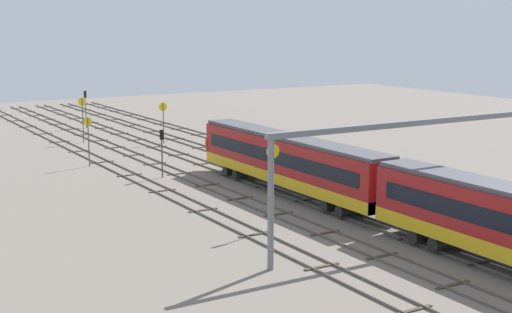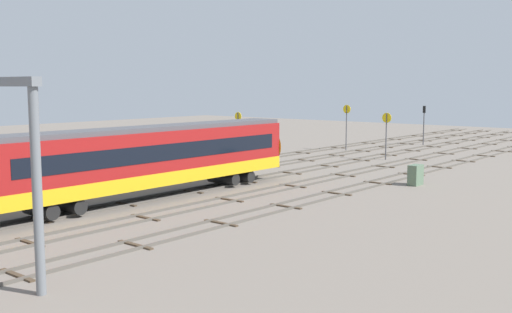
{
  "view_description": "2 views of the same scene",
  "coord_description": "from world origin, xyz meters",
  "px_view_note": "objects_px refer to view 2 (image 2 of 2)",
  "views": [
    {
      "loc": [
        -55.36,
        32.65,
        13.9
      ],
      "look_at": [
        1.87,
        -1.83,
        1.73
      ],
      "focal_mm": 50.73,
      "sensor_mm": 36.0,
      "label": 1
    },
    {
      "loc": [
        -32.98,
        -31.01,
        7.62
      ],
      "look_at": [
        2.13,
        -1.86,
        2.26
      ],
      "focal_mm": 42.05,
      "sensor_mm": 36.0,
      "label": 2
    }
  ],
  "objects_px": {
    "speed_sign_distant_end": "(386,128)",
    "relay_cabinet": "(416,175)",
    "speed_sign_far_trackside": "(347,120)",
    "speed_sign_mid_trackside": "(238,129)",
    "signal_light_trackside_departure": "(207,139)",
    "signal_light_trackside_approach": "(424,120)"
  },
  "relations": [
    {
      "from": "speed_sign_distant_end",
      "to": "signal_light_trackside_approach",
      "type": "distance_m",
      "value": 17.97
    },
    {
      "from": "relay_cabinet",
      "to": "speed_sign_distant_end",
      "type": "bearing_deg",
      "value": 35.52
    },
    {
      "from": "speed_sign_distant_end",
      "to": "relay_cabinet",
      "type": "bearing_deg",
      "value": -144.48
    },
    {
      "from": "speed_sign_mid_trackside",
      "to": "speed_sign_far_trackside",
      "type": "bearing_deg",
      "value": -15.76
    },
    {
      "from": "speed_sign_far_trackside",
      "to": "speed_sign_distant_end",
      "type": "relative_size",
      "value": 1.11
    },
    {
      "from": "speed_sign_mid_trackside",
      "to": "speed_sign_far_trackside",
      "type": "relative_size",
      "value": 0.91
    },
    {
      "from": "speed_sign_distant_end",
      "to": "relay_cabinet",
      "type": "height_order",
      "value": "speed_sign_distant_end"
    },
    {
      "from": "signal_light_trackside_approach",
      "to": "signal_light_trackside_departure",
      "type": "relative_size",
      "value": 1.14
    },
    {
      "from": "speed_sign_far_trackside",
      "to": "signal_light_trackside_approach",
      "type": "distance_m",
      "value": 12.91
    },
    {
      "from": "speed_sign_far_trackside",
      "to": "speed_sign_distant_end",
      "type": "xyz_separation_m",
      "value": [
        -5.4,
        -8.05,
        -0.31
      ]
    },
    {
      "from": "speed_sign_far_trackside",
      "to": "speed_sign_distant_end",
      "type": "height_order",
      "value": "speed_sign_far_trackside"
    },
    {
      "from": "signal_light_trackside_approach",
      "to": "speed_sign_distant_end",
      "type": "bearing_deg",
      "value": -167.95
    },
    {
      "from": "signal_light_trackside_departure",
      "to": "relay_cabinet",
      "type": "distance_m",
      "value": 18.38
    },
    {
      "from": "speed_sign_mid_trackside",
      "to": "signal_light_trackside_departure",
      "type": "height_order",
      "value": "speed_sign_mid_trackside"
    },
    {
      "from": "relay_cabinet",
      "to": "speed_sign_far_trackside",
      "type": "bearing_deg",
      "value": 43.21
    },
    {
      "from": "speed_sign_far_trackside",
      "to": "relay_cabinet",
      "type": "bearing_deg",
      "value": -136.79
    },
    {
      "from": "speed_sign_mid_trackside",
      "to": "speed_sign_distant_end",
      "type": "height_order",
      "value": "speed_sign_mid_trackside"
    },
    {
      "from": "signal_light_trackside_departure",
      "to": "relay_cabinet",
      "type": "bearing_deg",
      "value": -74.2
    },
    {
      "from": "speed_sign_mid_trackside",
      "to": "speed_sign_distant_end",
      "type": "xyz_separation_m",
      "value": [
        9.39,
        -12.22,
        0.09
      ]
    },
    {
      "from": "speed_sign_distant_end",
      "to": "signal_light_trackside_approach",
      "type": "height_order",
      "value": "signal_light_trackside_approach"
    },
    {
      "from": "signal_light_trackside_approach",
      "to": "speed_sign_far_trackside",
      "type": "bearing_deg",
      "value": 160.57
    },
    {
      "from": "speed_sign_distant_end",
      "to": "relay_cabinet",
      "type": "distance_m",
      "value": 16.36
    }
  ]
}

